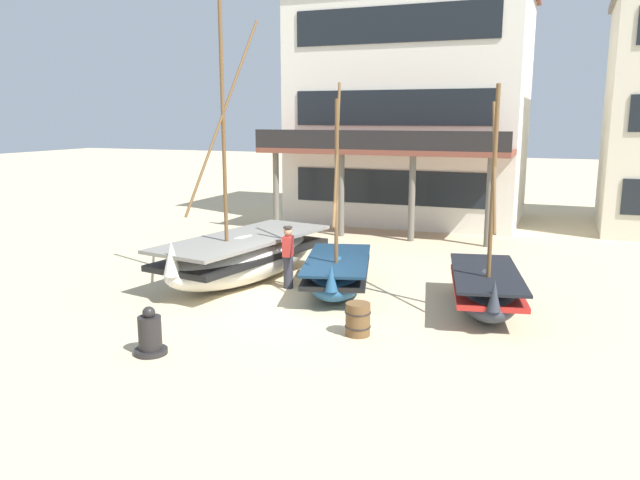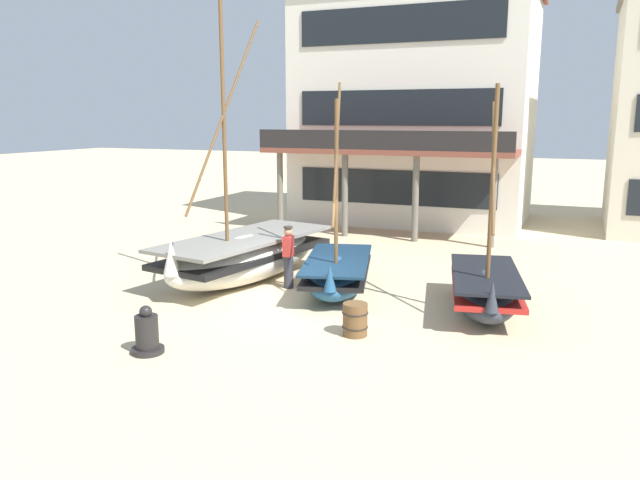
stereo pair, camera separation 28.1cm
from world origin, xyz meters
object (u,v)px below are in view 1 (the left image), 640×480
at_px(fishing_boat_far_right, 486,288).
at_px(harbor_building_main, 411,109).
at_px(fishing_boat_near_left, 338,273).
at_px(fisherman_by_hull, 288,258).
at_px(fishing_boat_centre_large, 243,257).
at_px(wooden_barrel, 358,319).
at_px(capstan_winch, 150,335).

xyz_separation_m(fishing_boat_far_right, harbor_building_main, (-4.99, 12.92, 4.33)).
bearing_deg(harbor_building_main, fishing_boat_near_left, -84.66).
bearing_deg(fishing_boat_far_right, fisherman_by_hull, 179.23).
height_order(fishing_boat_near_left, fishing_boat_centre_large, fishing_boat_centre_large).
bearing_deg(wooden_barrel, fisherman_by_hull, 135.70).
xyz_separation_m(fishing_boat_far_right, wooden_barrel, (-2.28, -2.75, -0.19)).
bearing_deg(fishing_boat_centre_large, fisherman_by_hull, -7.05).
xyz_separation_m(fisherman_by_hull, wooden_barrel, (2.89, -2.82, -0.48)).
bearing_deg(fishing_boat_far_right, fishing_boat_near_left, 177.11).
height_order(fishing_boat_far_right, fisherman_by_hull, fishing_boat_far_right).
bearing_deg(fisherman_by_hull, capstan_winch, -95.67).
height_order(fishing_boat_near_left, fishing_boat_far_right, fishing_boat_near_left).
relative_size(fishing_boat_centre_large, fishing_boat_far_right, 1.44).
height_order(capstan_winch, harbor_building_main, harbor_building_main).
relative_size(capstan_winch, harbor_building_main, 0.10).
distance_m(fishing_boat_near_left, fishing_boat_far_right, 3.81).
bearing_deg(fishing_boat_near_left, fishing_boat_centre_large, 178.84).
distance_m(fishing_boat_centre_large, harbor_building_main, 13.43).
relative_size(fisherman_by_hull, capstan_winch, 1.76).
relative_size(fishing_boat_near_left, fishing_boat_centre_large, 0.72).
relative_size(fishing_boat_centre_large, wooden_barrel, 10.76).
distance_m(fishing_boat_centre_large, capstan_winch, 5.57).
height_order(fisherman_by_hull, harbor_building_main, harbor_building_main).
bearing_deg(capstan_winch, fishing_boat_centre_large, 99.58).
height_order(fishing_boat_centre_large, fishing_boat_far_right, fishing_boat_centre_large).
xyz_separation_m(capstan_winch, harbor_building_main, (0.70, 18.15, 4.49)).
relative_size(fisherman_by_hull, harbor_building_main, 0.17).
bearing_deg(fishing_boat_near_left, wooden_barrel, -62.57).
xyz_separation_m(wooden_barrel, harbor_building_main, (-2.71, 15.66, 4.52)).
bearing_deg(fishing_boat_far_right, fishing_boat_centre_large, 177.84).
distance_m(capstan_winch, wooden_barrel, 4.22).
relative_size(fishing_boat_centre_large, fisherman_by_hull, 4.47).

